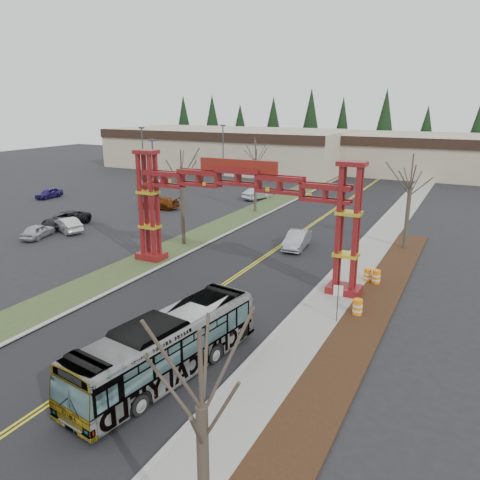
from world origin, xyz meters
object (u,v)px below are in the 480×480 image
Objects in this scene: parked_car_near_c at (66,219)px; barrel_south at (358,308)px; transit_bus at (167,346)px; parked_car_far_a at (257,194)px; bare_tree_right_near at (202,408)px; light_pole_near at (154,171)px; gateway_arch at (238,196)px; light_pole_mid at (143,153)px; street_sign at (338,296)px; parked_car_near_a at (38,231)px; bare_tree_right_far at (411,182)px; barrel_north at (367,275)px; bare_tree_median_far at (256,159)px; light_pole_far at (223,149)px; retail_building_west at (229,148)px; parked_car_near_b at (67,225)px; retail_building_east at (450,156)px; barrel_mid at (376,277)px; parked_car_far_b at (155,182)px; bare_tree_median_mid at (181,177)px; parked_car_mid_b at (49,193)px; silver_sedan at (297,240)px; parked_car_mid_a at (159,203)px.

parked_car_near_c is 33.09m from barrel_south.
transit_bus is 2.40× the size of parked_car_far_a.
light_pole_near reaches higher than bare_tree_right_near.
gateway_arch is 41.21m from light_pole_mid.
light_pole_mid is 50.89m from street_sign.
parked_car_near_c is at bearing -70.94° from light_pole_mid.
parked_car_near_a is 34.35m from bare_tree_right_far.
light_pole_near is (-27.86, 34.69, -0.50)m from bare_tree_right_near.
parked_car_near_c is 5.45× the size of barrel_north.
light_pole_far is (-14.76, 18.73, -1.03)m from bare_tree_median_far.
retail_building_west is 5.12× the size of light_pole_mid.
parked_car_near_c is (-22.59, 4.60, -5.22)m from gateway_arch.
barrel_north is at bearing 110.26° from parked_car_near_b.
retail_building_east is 34.80× the size of barrel_mid.
light_pole_far reaches higher than retail_building_west.
street_sign is (39.33, -32.10, -3.50)m from light_pole_mid.
bare_tree_median_mid reaches higher than parked_car_far_b.
parked_car_far_b is 4.20× the size of barrel_south.
bare_tree_median_far is (-8.00, 19.78, 0.28)m from gateway_arch.
transit_bus reaches higher than parked_car_mid_b.
parked_car_mid_b is (-37.98, 6.22, -0.09)m from silver_sedan.
street_sign is at bearing -91.05° from retail_building_east.
retail_building_west is 39.97m from parked_car_mid_b.
bare_tree_median_mid is 19.64m from bare_tree_right_far.
gateway_arch is 4.00× the size of parked_car_far_b.
parked_car_near_b is 1.87× the size of street_sign.
parked_car_near_a is 0.77× the size of parked_car_mid_a.
parked_car_far_b is 24.09m from bare_tree_median_far.
light_pole_near is at bearing 147.23° from parked_car_far_b.
barrel_north is at bearing -32.01° from light_pole_mid.
parked_car_far_a is (-14.24, 40.15, -0.76)m from transit_bus.
barrel_south is at bearing -16.72° from parked_car_near_c.
barrel_mid is at bearing -15.88° from parked_car_mid_b.
retail_building_east reaches higher than parked_car_near_a.
parked_car_far_a is 0.99× the size of parked_car_far_b.
gateway_arch is 23.36m from bare_tree_right_near.
barrel_south is 5.69m from barrel_mid.
barrel_mid is (-0.07, 5.69, 0.00)m from barrel_south.
parked_car_near_a is 0.44× the size of light_pole_mid.
light_pole_far is at bearing 126.28° from street_sign.
street_sign is (29.65, -7.56, 0.97)m from parked_car_near_b.
silver_sedan is 0.54× the size of light_pole_near.
parked_car_mid_a is at bearing 148.73° from parked_car_far_b.
transit_bus is 34.41m from light_pole_near.
bare_tree_median_mid is at bearing -45.50° from light_pole_mid.
parked_car_near_b is at bearing -172.98° from bare_tree_median_mid.
retail_building_east reaches higher than transit_bus.
bare_tree_right_near reaches higher than parked_car_near_a.
barrel_north is at bearing -52.66° from retail_building_west.
parked_car_far_b is 4.83m from light_pole_mid.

